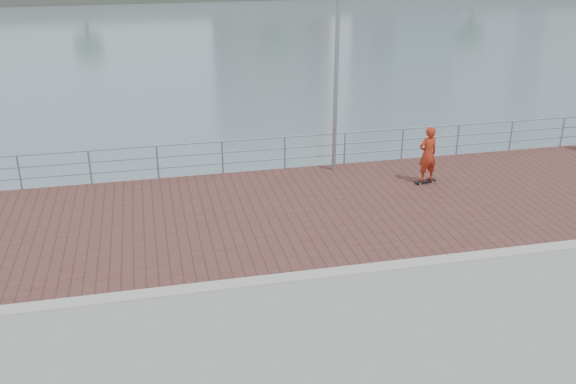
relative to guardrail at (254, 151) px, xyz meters
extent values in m
plane|color=slate|center=(0.00, -7.00, -2.69)|extent=(400.00, 400.00, 0.00)
cube|color=brown|center=(0.00, -3.40, -0.68)|extent=(40.00, 6.80, 0.02)
cube|color=#B7B5AD|center=(0.00, -7.00, -0.66)|extent=(40.00, 0.40, 0.06)
cylinder|color=#8C9EA8|center=(-7.18, 0.00, -0.14)|extent=(0.06, 0.06, 1.10)
cylinder|color=#8C9EA8|center=(-5.13, 0.00, -0.14)|extent=(0.06, 0.06, 1.10)
cylinder|color=#8C9EA8|center=(-3.08, 0.00, -0.14)|extent=(0.06, 0.06, 1.10)
cylinder|color=#8C9EA8|center=(-1.03, 0.00, -0.14)|extent=(0.06, 0.06, 1.10)
cylinder|color=#8C9EA8|center=(1.03, 0.00, -0.14)|extent=(0.06, 0.06, 1.10)
cylinder|color=#8C9EA8|center=(3.08, 0.00, -0.14)|extent=(0.06, 0.06, 1.10)
cylinder|color=#8C9EA8|center=(5.13, 0.00, -0.14)|extent=(0.06, 0.06, 1.10)
cylinder|color=#8C9EA8|center=(7.18, 0.00, -0.14)|extent=(0.06, 0.06, 1.10)
cylinder|color=#8C9EA8|center=(9.24, 0.00, -0.14)|extent=(0.06, 0.06, 1.10)
cylinder|color=#8C9EA8|center=(11.29, 0.00, -0.14)|extent=(0.06, 0.06, 1.10)
cylinder|color=#8C9EA8|center=(0.00, 0.00, 0.41)|extent=(39.00, 0.05, 0.05)
cylinder|color=#8C9EA8|center=(0.00, 0.00, 0.03)|extent=(39.00, 0.05, 0.05)
cylinder|color=#8C9EA8|center=(0.00, 0.00, -0.33)|extent=(39.00, 0.05, 0.05)
cylinder|color=gray|center=(2.56, -0.50, 2.59)|extent=(0.13, 0.13, 6.57)
cube|color=black|center=(5.02, -2.25, -0.60)|extent=(0.73, 0.30, 0.03)
cylinder|color=beige|center=(4.81, -2.35, -0.64)|extent=(0.06, 0.05, 0.05)
cylinder|color=beige|center=(5.26, -2.27, -0.64)|extent=(0.06, 0.05, 0.05)
cylinder|color=beige|center=(4.79, -2.23, -0.64)|extent=(0.06, 0.05, 0.05)
cylinder|color=beige|center=(5.24, -2.15, -0.64)|extent=(0.06, 0.05, 0.05)
imported|color=#B12D17|center=(5.02, -2.25, 0.28)|extent=(0.70, 0.52, 1.74)
camera|label=1|loc=(-3.27, -19.41, 6.79)|focal=40.00mm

